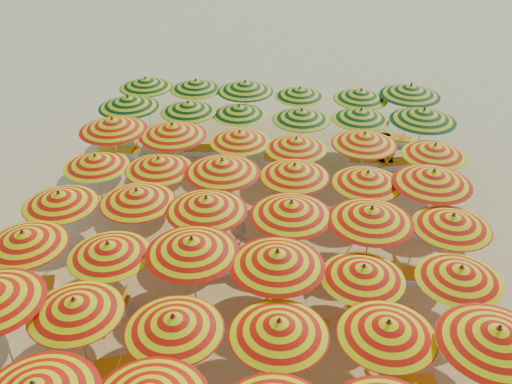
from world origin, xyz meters
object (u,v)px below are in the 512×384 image
at_px(lounger_9, 294,325).
at_px(umbrella_11, 497,336).
at_px(umbrella_44, 245,86).
at_px(umbrella_21, 291,209).
at_px(umbrella_14, 192,246).
at_px(umbrella_34, 364,139).
at_px(umbrella_28, 367,178).
at_px(beachgoer_a, 241,219).
at_px(umbrella_18, 59,198).
at_px(lounger_12, 272,265).
at_px(lounger_8, 99,304).
at_px(lounger_13, 343,269).
at_px(lounger_14, 420,276).
at_px(lounger_15, 439,236).
at_px(umbrella_29, 433,177).
at_px(umbrella_42, 146,83).
at_px(umbrella_26, 222,166).
at_px(lounger_17, 204,150).
at_px(umbrella_27, 294,170).
at_px(lounger_22, 389,139).
at_px(umbrella_32, 240,137).
at_px(umbrella_39, 302,115).
at_px(umbrella_30, 113,124).
at_px(umbrella_31, 172,130).
at_px(umbrella_10, 388,329).
at_px(umbrella_24, 96,161).
at_px(lounger_19, 372,161).
at_px(umbrella_9, 279,328).
at_px(umbrella_23, 452,221).
at_px(umbrella_12, 24,239).
at_px(umbrella_43, 196,85).
at_px(umbrella_40, 361,114).
at_px(lounger_20, 399,163).
at_px(umbrella_38, 239,110).
at_px(umbrella_22, 371,215).
at_px(umbrella_35, 435,150).
at_px(lounger_4, 155,381).
at_px(lounger_11, 225,267).
at_px(umbrella_36, 128,102).
at_px(lounger_3, 106,370).
at_px(umbrella_46, 361,94).
at_px(lounger_7, 22,287).
at_px(umbrella_41, 424,115).
at_px(lounger_21, 368,137).
at_px(umbrella_17, 460,273).
at_px(lounger_10, 379,321).
at_px(umbrella_25, 159,164).
at_px(umbrella_16, 363,272).

bearing_deg(lounger_9, umbrella_11, 161.66).
bearing_deg(umbrella_44, umbrella_21, -74.46).
xyz_separation_m(umbrella_14, umbrella_34, (4.64, 6.76, -0.14)).
relative_size(umbrella_28, beachgoer_a, 1.81).
relative_size(umbrella_18, lounger_12, 1.41).
xyz_separation_m(lounger_8, lounger_13, (6.68, 2.28, 0.00)).
distance_m(lounger_14, lounger_15, 2.19).
distance_m(umbrella_29, umbrella_42, 12.88).
bearing_deg(umbrella_26, lounger_17, 108.59).
height_order(umbrella_27, lounger_22, umbrella_27).
bearing_deg(umbrella_32, umbrella_39, 42.37).
bearing_deg(umbrella_18, umbrella_44, 63.93).
height_order(umbrella_18, umbrella_30, umbrella_30).
bearing_deg(umbrella_31, umbrella_10, -51.47).
height_order(umbrella_24, umbrella_42, umbrella_42).
xyz_separation_m(umbrella_26, lounger_19, (5.12, 4.64, -2.08)).
bearing_deg(umbrella_31, umbrella_14, -72.21).
xyz_separation_m(umbrella_11, umbrella_14, (-6.94, 2.28, -0.02)).
distance_m(umbrella_9, umbrella_21, 4.43).
bearing_deg(umbrella_24, umbrella_39, 32.62).
distance_m(umbrella_23, umbrella_28, 3.04).
distance_m(umbrella_12, umbrella_43, 11.35).
distance_m(umbrella_21, umbrella_40, 7.24).
bearing_deg(lounger_20, umbrella_27, 33.05).
relative_size(umbrella_28, umbrella_38, 1.11).
height_order(umbrella_22, umbrella_30, umbrella_30).
bearing_deg(umbrella_35, lounger_4, -129.90).
height_order(umbrella_9, lounger_11, umbrella_9).
distance_m(umbrella_36, lounger_13, 10.89).
xyz_separation_m(umbrella_32, lounger_3, (-2.03, -9.06, -1.84)).
height_order(umbrella_22, umbrella_39, umbrella_22).
bearing_deg(umbrella_46, lounger_19, -75.63).
bearing_deg(umbrella_14, lounger_7, 177.47).
height_order(umbrella_27, umbrella_36, umbrella_36).
distance_m(lounger_11, lounger_14, 5.75).
distance_m(umbrella_28, umbrella_30, 9.19).
bearing_deg(umbrella_41, lounger_21, 127.39).
relative_size(umbrella_17, lounger_10, 1.25).
xyz_separation_m(umbrella_25, umbrella_28, (6.65, -0.11, -0.01)).
height_order(umbrella_42, umbrella_43, umbrella_42).
distance_m(umbrella_22, lounger_3, 7.96).
distance_m(umbrella_31, lounger_12, 6.31).
relative_size(umbrella_23, umbrella_32, 1.01).
height_order(umbrella_21, lounger_15, umbrella_21).
xyz_separation_m(umbrella_18, umbrella_25, (2.36, 2.32, 0.01)).
xyz_separation_m(umbrella_43, lounger_19, (7.41, -2.34, -1.91)).
relative_size(umbrella_16, lounger_11, 1.51).
relative_size(umbrella_11, umbrella_30, 0.98).
bearing_deg(umbrella_30, lounger_13, -28.38).
height_order(umbrella_23, umbrella_46, umbrella_23).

